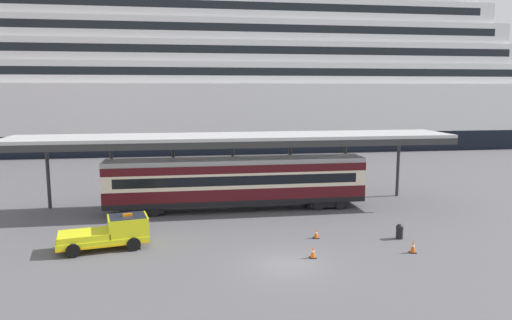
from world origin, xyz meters
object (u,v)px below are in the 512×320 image
(cruise_ship, at_px, (135,67))
(service_truck, at_px, (112,232))
(traffic_cone_far, at_px, (316,234))
(quay_bollard, at_px, (400,231))
(train_carriage, at_px, (237,181))
(traffic_cone_mid, at_px, (413,247))
(traffic_cone_near, at_px, (313,252))

(cruise_ship, xyz_separation_m, service_truck, (3.17, -51.57, -12.06))
(cruise_ship, xyz_separation_m, traffic_cone_far, (15.76, -51.64, -12.75))
(traffic_cone_far, height_order, quay_bollard, quay_bollard)
(train_carriage, bearing_deg, service_truck, -136.82)
(traffic_cone_far, bearing_deg, service_truck, 179.68)
(train_carriage, xyz_separation_m, traffic_cone_mid, (9.02, -11.43, -1.94))
(train_carriage, relative_size, traffic_cone_near, 30.09)
(traffic_cone_near, bearing_deg, traffic_cone_far, 71.15)
(traffic_cone_mid, xyz_separation_m, traffic_cone_far, (-4.81, 3.49, -0.06))
(train_carriage, bearing_deg, traffic_cone_far, -62.03)
(train_carriage, distance_m, traffic_cone_far, 9.20)
(train_carriage, distance_m, service_truck, 11.57)
(traffic_cone_far, distance_m, quay_bollard, 5.30)
(service_truck, height_order, traffic_cone_near, service_truck)
(traffic_cone_far, bearing_deg, traffic_cone_mid, -36.00)
(traffic_cone_far, bearing_deg, quay_bollard, -9.67)
(traffic_cone_near, bearing_deg, service_truck, 162.93)
(traffic_cone_far, xyz_separation_m, quay_bollard, (5.22, -0.89, 0.22))
(service_truck, bearing_deg, train_carriage, 43.18)
(quay_bollard, bearing_deg, train_carriage, 136.91)
(service_truck, xyz_separation_m, traffic_cone_far, (12.59, -0.07, -0.69))
(cruise_ship, xyz_separation_m, traffic_cone_near, (14.59, -55.08, -12.72))
(traffic_cone_mid, relative_size, traffic_cone_far, 1.19)
(cruise_ship, distance_m, traffic_cone_far, 55.48)
(cruise_ship, bearing_deg, traffic_cone_near, -75.16)
(traffic_cone_far, bearing_deg, traffic_cone_near, -108.85)
(quay_bollard, bearing_deg, service_truck, 176.91)
(traffic_cone_mid, height_order, traffic_cone_far, traffic_cone_mid)
(traffic_cone_near, relative_size, traffic_cone_mid, 0.91)
(traffic_cone_mid, distance_m, quay_bollard, 2.64)
(train_carriage, height_order, traffic_cone_mid, train_carriage)
(quay_bollard, bearing_deg, cruise_ship, 111.77)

